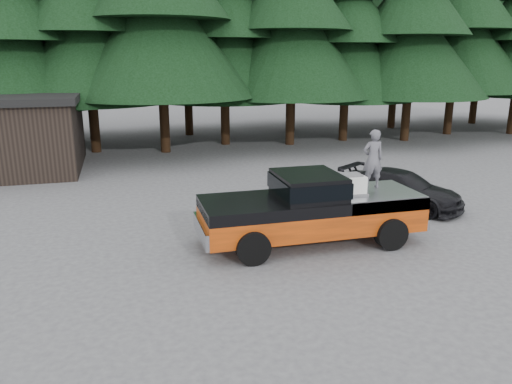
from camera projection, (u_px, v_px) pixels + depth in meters
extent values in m
plane|color=#464749|center=(259.00, 252.00, 12.80)|extent=(120.00, 120.00, 0.00)
cube|color=black|center=(308.00, 185.00, 12.97)|extent=(1.66, 1.90, 0.59)
cube|color=silver|center=(350.00, 185.00, 13.13)|extent=(0.72, 0.61, 0.48)
imported|color=#55545C|center=(373.00, 159.00, 13.62)|extent=(0.61, 0.42, 1.62)
imported|color=black|center=(401.00, 189.00, 16.55)|extent=(3.66, 4.34, 1.19)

